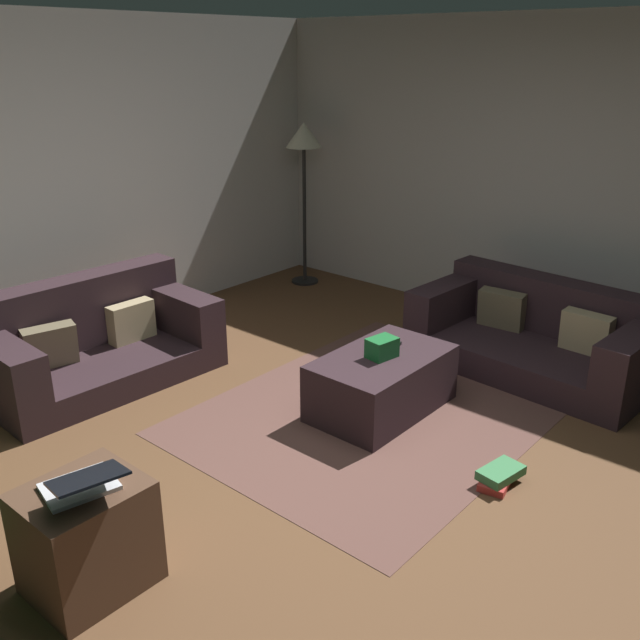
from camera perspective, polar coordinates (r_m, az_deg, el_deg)
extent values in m
plane|color=brown|center=(4.06, 1.29, -13.42)|extent=(6.40, 6.40, 0.00)
cube|color=#BCB7B2|center=(5.94, -23.05, 9.81)|extent=(6.40, 0.12, 2.60)
cube|color=#B5B0AB|center=(6.19, 20.57, 10.55)|extent=(0.12, 6.40, 2.60)
cube|color=#2D1E23|center=(5.41, -17.23, -3.83)|extent=(1.69, 0.93, 0.21)
cube|color=#2D1E23|center=(5.53, -19.25, 0.62)|extent=(1.66, 0.32, 0.53)
cube|color=#2D1E23|center=(5.65, -11.39, 0.75)|extent=(0.28, 0.87, 0.33)
cube|color=#2D1E23|center=(5.04, -24.45, -3.38)|extent=(0.28, 0.87, 0.33)
cube|color=tan|center=(5.55, -15.15, -0.12)|extent=(0.36, 0.13, 0.30)
cube|color=brown|center=(5.27, -21.19, -2.02)|extent=(0.38, 0.23, 0.31)
cube|color=#2D1E23|center=(5.58, 16.75, -2.91)|extent=(1.02, 1.81, 0.22)
cube|color=#2D1E23|center=(5.74, 18.69, 1.07)|extent=(0.35, 1.77, 0.43)
cube|color=#2D1E23|center=(5.21, 24.37, -2.46)|extent=(0.92, 0.30, 0.32)
cube|color=#2D1E23|center=(5.83, 10.51, 1.59)|extent=(0.92, 0.30, 0.32)
cube|color=tan|center=(5.46, 20.94, -0.98)|extent=(0.15, 0.37, 0.31)
cube|color=brown|center=(5.74, 14.61, 0.85)|extent=(0.17, 0.37, 0.31)
cube|color=#2D1E23|center=(4.76, 5.06, -5.13)|extent=(0.98, 0.60, 0.40)
cube|color=#19662D|center=(4.62, 5.08, -2.27)|extent=(0.21, 0.17, 0.13)
cube|color=black|center=(4.86, 5.71, -1.79)|extent=(0.08, 0.17, 0.02)
cube|color=#4C3323|center=(3.45, -18.50, -16.51)|extent=(0.52, 0.44, 0.52)
cube|color=silver|center=(3.29, -19.06, -12.75)|extent=(0.35, 0.30, 0.02)
cube|color=black|center=(3.11, -18.46, -12.14)|extent=(0.34, 0.29, 0.07)
cube|color=#B7332D|center=(4.18, 14.20, -12.62)|extent=(0.28, 0.20, 0.04)
cube|color=#387A47|center=(4.17, 14.55, -11.97)|extent=(0.29, 0.20, 0.05)
cylinder|color=black|center=(7.42, -1.24, 3.22)|extent=(0.28, 0.28, 0.02)
cylinder|color=black|center=(7.24, -1.28, 8.42)|extent=(0.04, 0.04, 1.40)
cone|color=beige|center=(7.10, -1.33, 14.89)|extent=(0.36, 0.36, 0.24)
cube|color=brown|center=(4.85, 4.98, -7.24)|extent=(2.60, 2.00, 0.01)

